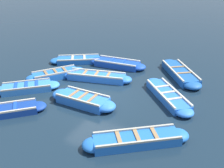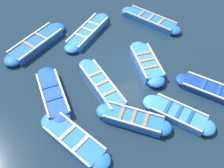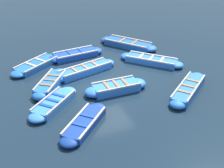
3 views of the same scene
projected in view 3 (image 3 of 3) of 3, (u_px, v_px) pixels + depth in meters
name	position (u px, v px, depth m)	size (l,w,h in m)	color
ground_plane	(106.00, 81.00, 16.52)	(120.00, 120.00, 0.00)	#162838
boat_mid_row	(54.00, 103.00, 14.30)	(2.81, 2.95, 0.38)	#3884E0
boat_near_quay	(116.00, 88.00, 15.52)	(0.98, 3.24, 0.46)	blue
boat_stern_in	(50.00, 83.00, 15.93)	(3.10, 2.51, 0.43)	blue
boat_bow_out	(84.00, 123.00, 12.96)	(2.88, 2.90, 0.36)	navy
boat_inner_gap	(151.00, 60.00, 18.45)	(3.34, 3.24, 0.39)	blue
boat_outer_left	(76.00, 55.00, 19.16)	(1.22, 3.63, 0.41)	#1947B7
boat_drifting	(37.00, 65.00, 17.94)	(2.71, 3.46, 0.36)	blue
boat_outer_right	(85.00, 70.00, 17.29)	(1.70, 3.93, 0.42)	blue
boat_end_of_row	(188.00, 89.00, 15.41)	(3.00, 3.55, 0.41)	blue
boat_centre	(128.00, 44.00, 20.72)	(3.79, 3.22, 0.42)	#1E59AD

